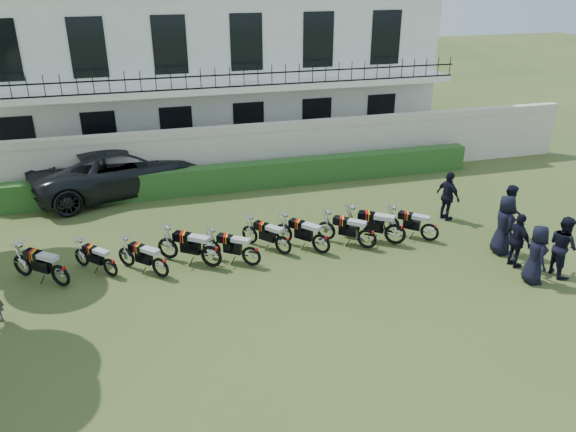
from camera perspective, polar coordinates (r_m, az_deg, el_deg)
name	(u,v)px	position (r m, az deg, el deg)	size (l,w,h in m)	color
ground	(271,285)	(15.32, -1.78, -7.00)	(100.00, 100.00, 0.00)	#354B1E
perimeter_wall	(222,155)	(22.03, -6.76, 6.18)	(30.00, 0.35, 2.30)	beige
hedge	(252,176)	(21.66, -3.72, 4.10)	(18.00, 0.60, 1.00)	#1B4D1D
building	(199,64)	(27.21, -9.07, 15.01)	(20.40, 9.60, 7.40)	white
motorcycle_0	(60,270)	(16.16, -22.19, -5.14)	(1.62, 1.34, 1.09)	black
motorcycle_1	(110,263)	(16.23, -17.65, -4.60)	(1.23, 1.28, 0.92)	black
motorcycle_2	(160,263)	(15.80, -12.87, -4.67)	(1.37, 1.36, 1.00)	black
motorcycle_3	(211,251)	(16.04, -7.81, -3.56)	(1.75, 1.30, 1.14)	black
motorcycle_4	(251,252)	(16.01, -3.75, -3.63)	(1.57, 1.19, 1.02)	black
motorcycle_5	(283,241)	(16.61, -0.48, -2.52)	(1.26, 1.46, 1.01)	black
motorcycle_6	(321,239)	(16.67, 3.40, -2.36)	(1.37, 1.52, 1.07)	black
motorcycle_7	(367,234)	(17.10, 8.06, -1.85)	(1.54, 1.34, 1.06)	black
motorcycle_8	(396,229)	(17.47, 10.87, -1.33)	(1.78, 1.31, 1.15)	black
motorcycle_9	(430,228)	(17.94, 14.24, -1.20)	(1.42, 1.30, 1.00)	black
suv	(120,169)	(22.07, -16.74, 4.56)	(2.95, 6.41, 1.78)	black
officer_0	(536,254)	(16.46, 23.90, -3.59)	(0.82, 0.53, 1.67)	black
officer_1	(563,246)	(17.16, 26.14, -2.75)	(0.85, 0.66, 1.75)	black
officer_2	(518,241)	(17.11, 22.29, -2.34)	(0.95, 0.40, 1.62)	black
officer_3	(504,225)	(17.73, 21.09, -0.83)	(0.89, 0.58, 1.83)	black
officer_4	(509,210)	(19.06, 21.57, 0.57)	(0.81, 0.63, 1.67)	black
officer_5	(448,196)	(19.50, 15.95, 1.94)	(0.99, 0.41, 1.70)	black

